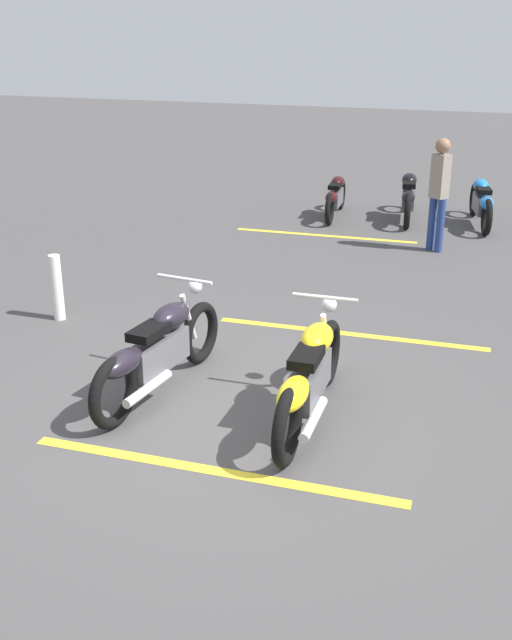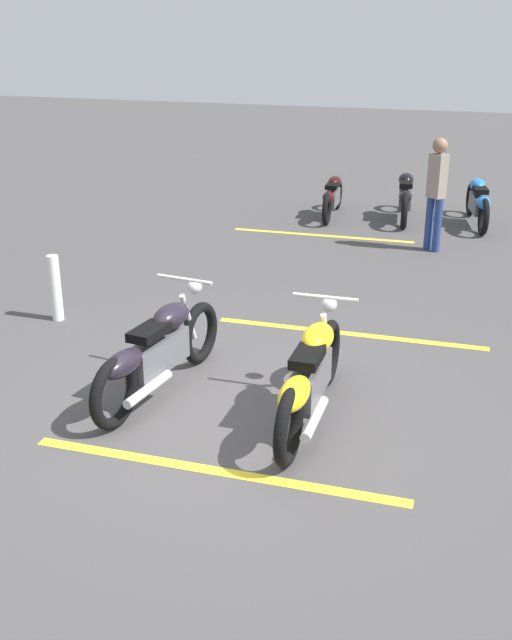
# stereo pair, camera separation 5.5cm
# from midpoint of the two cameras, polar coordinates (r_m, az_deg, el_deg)

# --- Properties ---
(ground_plane) EXTENTS (60.00, 60.00, 0.00)m
(ground_plane) POSITION_cam_midpoint_polar(r_m,az_deg,el_deg) (6.94, -2.69, -7.33)
(ground_plane) COLOR #474444
(motorcycle_bright_foreground) EXTENTS (2.23, 0.62, 1.04)m
(motorcycle_bright_foreground) POSITION_cam_midpoint_polar(r_m,az_deg,el_deg) (6.63, 3.96, -4.33)
(motorcycle_bright_foreground) COLOR black
(motorcycle_bright_foreground) RESTS_ON ground
(motorcycle_dark_foreground) EXTENTS (2.23, 0.62, 1.04)m
(motorcycle_dark_foreground) POSITION_cam_midpoint_polar(r_m,az_deg,el_deg) (7.20, -7.81, -2.35)
(motorcycle_dark_foreground) COLOR black
(motorcycle_dark_foreground) RESTS_ON ground
(motorcycle_row_far_left) EXTENTS (2.13, 0.63, 0.82)m
(motorcycle_row_far_left) POSITION_cam_midpoint_polar(r_m,az_deg,el_deg) (14.23, 16.63, 8.72)
(motorcycle_row_far_left) COLOR black
(motorcycle_row_far_left) RESTS_ON ground
(motorcycle_row_left) EXTENTS (2.21, 0.52, 0.84)m
(motorcycle_row_left) POSITION_cam_midpoint_polar(r_m,az_deg,el_deg) (14.36, 11.30, 9.35)
(motorcycle_row_left) COLOR black
(motorcycle_row_left) RESTS_ON ground
(motorcycle_row_center) EXTENTS (1.98, 0.37, 0.75)m
(motorcycle_row_center) POSITION_cam_midpoint_polar(r_m,az_deg,el_deg) (14.38, 5.79, 9.46)
(motorcycle_row_center) COLOR black
(motorcycle_row_center) RESTS_ON ground
(bystander_near_row) EXTENTS (0.31, 0.32, 1.80)m
(bystander_near_row) POSITION_cam_midpoint_polar(r_m,az_deg,el_deg) (12.25, 13.59, 9.78)
(bystander_near_row) COLOR navy
(bystander_near_row) RESTS_ON ground
(bollard_post) EXTENTS (0.14, 0.14, 0.82)m
(bollard_post) POSITION_cam_midpoint_polar(r_m,az_deg,el_deg) (9.37, -15.35, 2.39)
(bollard_post) COLOR white
(bollard_post) RESTS_ON ground
(parking_stripe_near) EXTENTS (0.35, 3.20, 0.01)m
(parking_stripe_near) POSITION_cam_midpoint_polar(r_m,az_deg,el_deg) (6.14, -3.54, -11.48)
(parking_stripe_near) COLOR yellow
(parking_stripe_near) RESTS_ON ground
(parking_stripe_mid) EXTENTS (0.35, 3.20, 0.01)m
(parking_stripe_mid) POSITION_cam_midpoint_polar(r_m,az_deg,el_deg) (8.80, 6.97, -1.04)
(parking_stripe_mid) COLOR yellow
(parking_stripe_mid) RESTS_ON ground
(parking_stripe_far) EXTENTS (0.35, 3.20, 0.01)m
(parking_stripe_far) POSITION_cam_midpoint_polar(r_m,az_deg,el_deg) (13.10, 4.97, 6.51)
(parking_stripe_far) COLOR yellow
(parking_stripe_far) RESTS_ON ground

